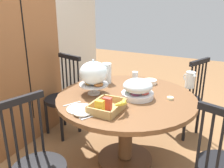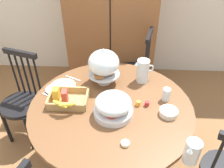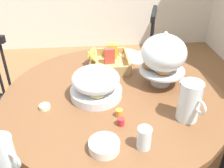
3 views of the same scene
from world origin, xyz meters
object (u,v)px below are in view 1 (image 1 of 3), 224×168
(windsor_chair_by_cabinet, at_px, (63,99))
(drinking_glass, at_px, (135,77))
(pastry_stand_with_dome, at_px, (94,74))
(butter_dish, at_px, (170,98))
(cereal_bowl, at_px, (150,82))
(windsor_chair_facing_door, at_px, (37,168))
(fruit_platter_covered, at_px, (138,89))
(dining_table, at_px, (126,115))
(windsor_chair_near_window, at_px, (185,100))
(milk_pitcher, at_px, (106,74))
(china_plate_small, at_px, (82,112))
(wooden_armoire, at_px, (8,57))
(orange_juice_pitcher, at_px, (190,80))
(china_plate_large, at_px, (80,109))
(cereal_basket, at_px, (108,106))

(windsor_chair_by_cabinet, height_order, drinking_glass, windsor_chair_by_cabinet)
(drinking_glass, bearing_deg, windsor_chair_by_cabinet, 104.55)
(pastry_stand_with_dome, xyz_separation_m, butter_dish, (0.20, -0.69, -0.19))
(cereal_bowl, bearing_deg, drinking_glass, 89.23)
(windsor_chair_facing_door, relative_size, fruit_platter_covered, 3.25)
(dining_table, distance_m, windsor_chair_near_window, 0.96)
(dining_table, height_order, drinking_glass, drinking_glass)
(fruit_platter_covered, relative_size, milk_pitcher, 1.40)
(fruit_platter_covered, xyz_separation_m, cereal_bowl, (0.42, 0.02, -0.06))
(windsor_chair_near_window, relative_size, china_plate_small, 6.50)
(wooden_armoire, distance_m, china_plate_small, 1.35)
(pastry_stand_with_dome, relative_size, milk_pitcher, 1.60)
(dining_table, xyz_separation_m, china_plate_small, (-0.50, 0.16, 0.21))
(windsor_chair_near_window, distance_m, fruit_platter_covered, 0.97)
(dining_table, xyz_separation_m, windsor_chair_by_cabinet, (0.23, 0.93, -0.10))
(windsor_chair_facing_door, distance_m, china_plate_small, 0.53)
(drinking_glass, bearing_deg, orange_juice_pitcher, -83.14)
(orange_juice_pitcher, bearing_deg, dining_table, 136.68)
(dining_table, xyz_separation_m, china_plate_large, (-0.44, 0.23, 0.20))
(china_plate_small, bearing_deg, wooden_armoire, 71.12)
(windsor_chair_by_cabinet, distance_m, fruit_platter_covered, 1.12)
(milk_pitcher, distance_m, drinking_glass, 0.32)
(pastry_stand_with_dome, height_order, fruit_platter_covered, pastry_stand_with_dome)
(pastry_stand_with_dome, bearing_deg, milk_pitcher, 8.00)
(wooden_armoire, distance_m, cereal_basket, 1.46)
(windsor_chair_facing_door, height_order, milk_pitcher, windsor_chair_facing_door)
(milk_pitcher, height_order, drinking_glass, milk_pitcher)
(butter_dish, bearing_deg, windsor_chair_near_window, -1.08)
(drinking_glass, bearing_deg, pastry_stand_with_dome, 157.94)
(milk_pitcher, relative_size, drinking_glass, 1.95)
(windsor_chair_by_cabinet, height_order, orange_juice_pitcher, windsor_chair_by_cabinet)
(cereal_basket, bearing_deg, butter_dish, -39.49)
(fruit_platter_covered, xyz_separation_m, china_plate_small, (-0.53, 0.27, -0.07))
(orange_juice_pitcher, distance_m, china_plate_small, 1.21)
(milk_pitcher, bearing_deg, pastry_stand_with_dome, -172.00)
(orange_juice_pitcher, bearing_deg, china_plate_large, 143.26)
(pastry_stand_with_dome, xyz_separation_m, china_plate_large, (-0.36, -0.08, -0.19))
(windsor_chair_by_cabinet, relative_size, fruit_platter_covered, 3.25)
(windsor_chair_near_window, xyz_separation_m, cereal_basket, (-1.23, 0.41, 0.33))
(orange_juice_pitcher, bearing_deg, windsor_chair_near_window, 13.32)
(windsor_chair_by_cabinet, height_order, butter_dish, windsor_chair_by_cabinet)
(dining_table, bearing_deg, windsor_chair_by_cabinet, 76.15)
(wooden_armoire, bearing_deg, china_plate_large, -107.20)
(dining_table, bearing_deg, fruit_platter_covered, -77.97)
(windsor_chair_facing_door, xyz_separation_m, milk_pitcher, (1.18, 0.05, 0.38))
(wooden_armoire, bearing_deg, cereal_bowl, -71.04)
(windsor_chair_near_window, distance_m, china_plate_large, 1.48)
(drinking_glass, bearing_deg, fruit_platter_covered, -155.30)
(cereal_basket, xyz_separation_m, butter_dish, (0.48, -0.39, -0.03))
(wooden_armoire, xyz_separation_m, orange_juice_pitcher, (0.59, -1.91, -0.17))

